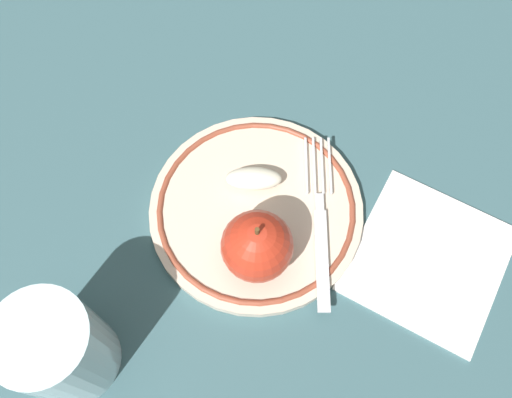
{
  "coord_description": "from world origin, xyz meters",
  "views": [
    {
      "loc": [
        0.09,
        -0.21,
        0.53
      ],
      "look_at": [
        0.02,
        -0.0,
        0.03
      ],
      "focal_mm": 40.0,
      "sensor_mm": 36.0,
      "label": 1
    }
  ],
  "objects_px": {
    "fork": "(320,224)",
    "plate": "(256,210)",
    "apple_slice_front": "(254,179)",
    "apple_red_whole": "(257,246)",
    "drinking_glass": "(59,349)",
    "napkin_folded": "(429,259)"
  },
  "relations": [
    {
      "from": "apple_slice_front",
      "to": "drinking_glass",
      "type": "distance_m",
      "value": 0.24
    },
    {
      "from": "apple_slice_front",
      "to": "apple_red_whole",
      "type": "bearing_deg",
      "value": -86.86
    },
    {
      "from": "drinking_glass",
      "to": "apple_red_whole",
      "type": "bearing_deg",
      "value": 49.58
    },
    {
      "from": "fork",
      "to": "plate",
      "type": "bearing_deg",
      "value": 73.73
    },
    {
      "from": "plate",
      "to": "drinking_glass",
      "type": "relative_size",
      "value": 1.95
    },
    {
      "from": "drinking_glass",
      "to": "napkin_folded",
      "type": "distance_m",
      "value": 0.35
    },
    {
      "from": "plate",
      "to": "apple_red_whole",
      "type": "relative_size",
      "value": 2.86
    },
    {
      "from": "apple_red_whole",
      "to": "drinking_glass",
      "type": "height_order",
      "value": "drinking_glass"
    },
    {
      "from": "apple_red_whole",
      "to": "apple_slice_front",
      "type": "distance_m",
      "value": 0.08
    },
    {
      "from": "plate",
      "to": "apple_red_whole",
      "type": "xyz_separation_m",
      "value": [
        0.02,
        -0.05,
        0.04
      ]
    },
    {
      "from": "drinking_glass",
      "to": "napkin_folded",
      "type": "height_order",
      "value": "drinking_glass"
    },
    {
      "from": "apple_slice_front",
      "to": "napkin_folded",
      "type": "relative_size",
      "value": 0.39
    },
    {
      "from": "plate",
      "to": "apple_slice_front",
      "type": "height_order",
      "value": "apple_slice_front"
    },
    {
      "from": "plate",
      "to": "fork",
      "type": "bearing_deg",
      "value": 3.42
    },
    {
      "from": "fork",
      "to": "napkin_folded",
      "type": "distance_m",
      "value": 0.11
    },
    {
      "from": "napkin_folded",
      "to": "drinking_glass",
      "type": "bearing_deg",
      "value": -143.83
    },
    {
      "from": "napkin_folded",
      "to": "plate",
      "type": "bearing_deg",
      "value": -176.3
    },
    {
      "from": "plate",
      "to": "apple_red_whole",
      "type": "bearing_deg",
      "value": -68.82
    },
    {
      "from": "fork",
      "to": "napkin_folded",
      "type": "relative_size",
      "value": 1.24
    },
    {
      "from": "apple_red_whole",
      "to": "drinking_glass",
      "type": "distance_m",
      "value": 0.19
    },
    {
      "from": "apple_red_whole",
      "to": "drinking_glass",
      "type": "xyz_separation_m",
      "value": [
        -0.12,
        -0.14,
        0.01
      ]
    },
    {
      "from": "plate",
      "to": "drinking_glass",
      "type": "bearing_deg",
      "value": -118.14
    }
  ]
}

